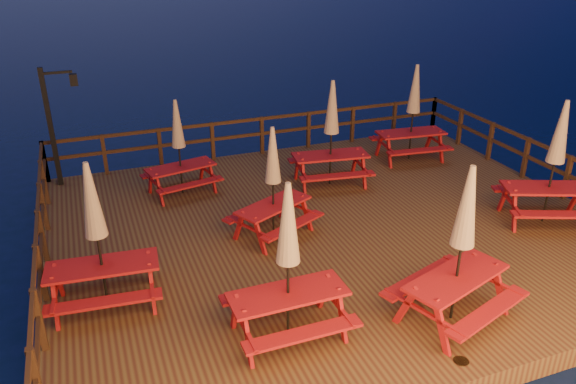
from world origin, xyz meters
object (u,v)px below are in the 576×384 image
(lamp_post, at_px, (56,116))
(picnic_table_1, at_px, (462,244))
(picnic_table_0, at_px, (413,111))
(picnic_table_2, at_px, (331,132))

(lamp_post, height_order, picnic_table_1, lamp_post)
(picnic_table_1, bearing_deg, lamp_post, 106.79)
(picnic_table_1, bearing_deg, picnic_table_0, 44.69)
(picnic_table_0, height_order, picnic_table_1, picnic_table_1)
(picnic_table_0, bearing_deg, lamp_post, 176.14)
(picnic_table_0, xyz_separation_m, picnic_table_2, (-2.86, -0.80, -0.00))
(picnic_table_2, bearing_deg, picnic_table_1, -86.26)
(lamp_post, xyz_separation_m, picnic_table_2, (6.31, -2.43, -0.40))
(lamp_post, distance_m, picnic_table_1, 10.11)
(lamp_post, relative_size, picnic_table_0, 1.11)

